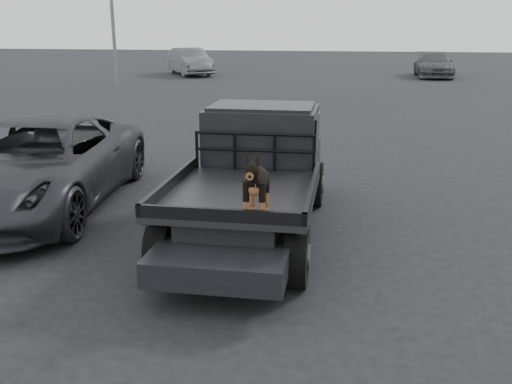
% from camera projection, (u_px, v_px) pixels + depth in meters
% --- Properties ---
extents(ground, '(120.00, 120.00, 0.00)m').
position_uv_depth(ground, '(266.00, 270.00, 7.29)').
color(ground, black).
rests_on(ground, ground).
extents(flatbed_ute, '(2.00, 5.40, 0.92)m').
position_uv_depth(flatbed_ute, '(252.00, 204.00, 8.46)').
color(flatbed_ute, black).
rests_on(flatbed_ute, ground).
extents(ute_cab, '(1.72, 1.30, 0.88)m').
position_uv_depth(ute_cab, '(262.00, 132.00, 9.10)').
color(ute_cab, black).
rests_on(ute_cab, flatbed_ute).
extents(headache_rack, '(1.80, 0.08, 0.55)m').
position_uv_depth(headache_rack, '(254.00, 152.00, 8.44)').
color(headache_rack, black).
rests_on(headache_rack, flatbed_ute).
extents(dog, '(0.32, 0.60, 0.74)m').
position_uv_depth(dog, '(257.00, 185.00, 6.40)').
color(dog, black).
rests_on(dog, flatbed_ute).
extents(parked_suv, '(3.00, 5.59, 1.49)m').
position_uv_depth(parked_suv, '(37.00, 165.00, 9.58)').
color(parked_suv, '#2E2E34').
rests_on(parked_suv, ground).
extents(distant_car_a, '(3.96, 5.00, 1.59)m').
position_uv_depth(distant_car_a, '(190.00, 61.00, 34.53)').
color(distant_car_a, '#55555B').
rests_on(distant_car_a, ground).
extents(distant_car_b, '(2.00, 4.83, 1.40)m').
position_uv_depth(distant_car_b, '(434.00, 65.00, 33.19)').
color(distant_car_b, '#47464C').
rests_on(distant_car_b, ground).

